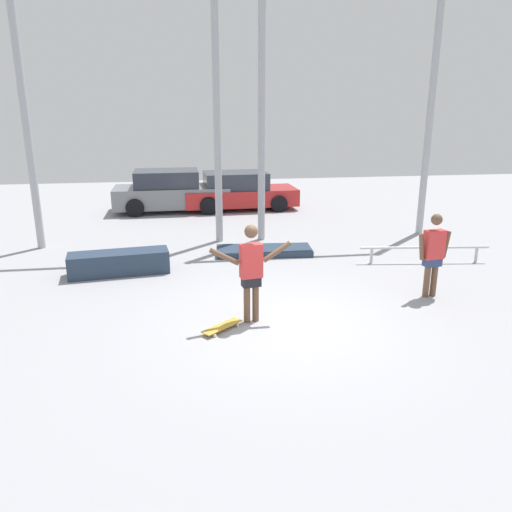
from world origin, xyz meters
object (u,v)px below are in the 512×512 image
grind_box (119,263)px  manual_pad (264,251)px  skateboarder (251,268)px  parked_car_grey (170,192)px  parked_car_red (239,191)px  grind_rail (425,249)px  bystander (433,252)px  skateboard (222,327)px

grind_box → manual_pad: bearing=17.4°
skateboarder → manual_pad: size_ratio=0.72×
skateboarder → parked_car_grey: size_ratio=0.43×
parked_car_grey → parked_car_red: parked_car_grey is taller
grind_box → grind_rail: (7.25, -0.26, 0.08)m
parked_car_grey → bystander: 10.83m
manual_pad → parked_car_red: parked_car_red is taller
parked_car_grey → parked_car_red: (2.50, 0.01, -0.06)m
grind_rail → parked_car_grey: 9.61m
skateboarder → bystander: bearing=0.1°
grind_rail → bystander: bystander is taller
skateboard → grind_box: 3.94m
parked_car_grey → bystander: bystander is taller
parked_car_red → bystander: (2.74, -9.49, 0.28)m
skateboarder → manual_pad: (0.92, 4.17, -0.92)m
parked_car_red → bystander: 9.88m
parked_car_red → bystander: size_ratio=2.49×
parked_car_red → bystander: bearing=-76.4°
skateboarder → bystander: 3.77m
skateboard → bystander: (4.25, 0.98, 0.86)m
manual_pad → grind_rail: (3.73, -1.36, 0.26)m
skateboard → grind_rail: 6.05m
grind_box → bystander: 6.77m
grind_box → bystander: bearing=-20.6°
grind_box → bystander: bystander is taller
grind_box → parked_car_red: bearing=63.4°
manual_pad → parked_car_grey: size_ratio=0.59×
skateboard → manual_pad: (1.46, 4.45, 0.01)m
grind_rail → manual_pad: bearing=159.9°
grind_box → parked_car_grey: size_ratio=0.54×
grind_box → skateboarder: bearing=-49.7°
parked_car_red → grind_rail: bearing=-66.0°
manual_pad → parked_car_red: (0.05, 6.01, 0.57)m
skateboard → grind_rail: size_ratio=0.24×
skateboarder → bystander: skateboarder is taller
grind_rail → parked_car_grey: (-6.17, 7.36, 0.37)m
skateboarder → parked_car_grey: bearing=88.1°
parked_car_grey → bystander: (5.24, -9.48, 0.22)m
bystander → grind_rail: bearing=-123.7°
parked_car_red → skateboarder: bearing=-98.0°
grind_box → bystander: (6.31, -2.38, 0.67)m
grind_box → parked_car_red: (3.57, 7.12, 0.39)m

